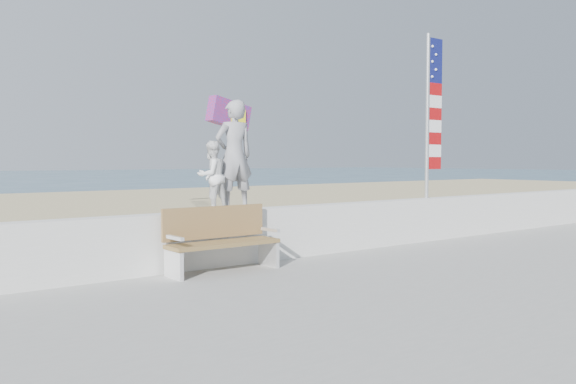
% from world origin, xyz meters
% --- Properties ---
extents(ground, '(220.00, 220.00, 0.00)m').
position_xyz_m(ground, '(0.00, 0.00, 0.00)').
color(ground, '#325065').
rests_on(ground, ground).
extents(sand, '(90.00, 40.00, 0.08)m').
position_xyz_m(sand, '(0.00, 9.00, 0.04)').
color(sand, tan).
rests_on(sand, ground).
extents(seawall, '(30.00, 0.35, 0.90)m').
position_xyz_m(seawall, '(0.00, 2.00, 0.63)').
color(seawall, silver).
rests_on(seawall, boardwalk).
extents(adult, '(0.70, 0.50, 1.81)m').
position_xyz_m(adult, '(-0.77, 2.00, 1.98)').
color(adult, gray).
rests_on(adult, seawall).
extents(child, '(0.62, 0.53, 1.13)m').
position_xyz_m(child, '(-1.20, 2.00, 1.65)').
color(child, white).
rests_on(child, seawall).
extents(bench, '(1.80, 0.57, 1.00)m').
position_xyz_m(bench, '(-1.32, 1.55, 0.69)').
color(bench, olive).
rests_on(bench, boardwalk).
extents(flag, '(0.50, 0.08, 3.50)m').
position_xyz_m(flag, '(4.24, 2.00, 2.99)').
color(flag, silver).
rests_on(flag, seawall).
extents(parafoil_kite, '(1.07, 0.37, 0.72)m').
position_xyz_m(parafoil_kite, '(0.74, 4.52, 2.87)').
color(parafoil_kite, red).
rests_on(parafoil_kite, ground).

